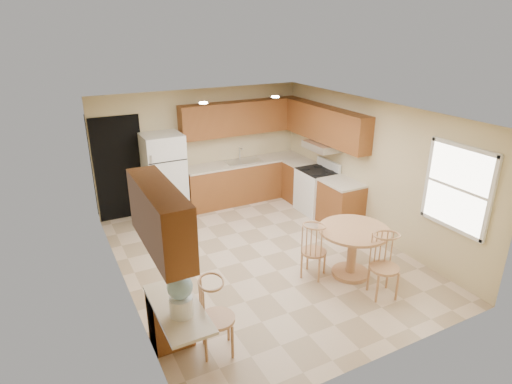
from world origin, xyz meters
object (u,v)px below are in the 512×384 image
refrigerator (165,176)px  stove (317,190)px  chair_table_a (317,247)px  chair_table_b (390,263)px  water_crock (180,294)px  dining_table (353,245)px  chair_desk (220,314)px

refrigerator → stove: refrigerator is taller
chair_table_a → chair_table_b: size_ratio=0.94×
chair_table_b → refrigerator: bearing=-47.4°
chair_table_a → chair_table_b: 1.09m
chair_table_a → water_crock: water_crock is taller
stove → dining_table: stove is taller
chair_table_a → chair_desk: (-1.98, -0.86, 0.05)m
refrigerator → dining_table: bearing=-61.3°
water_crock → chair_table_b: bearing=-0.4°
stove → chair_table_b: (-0.89, -3.05, 0.12)m
dining_table → stove: bearing=67.8°
chair_table_b → water_crock: 3.06m
chair_table_b → water_crock: water_crock is taller
stove → chair_table_b: 3.18m
chair_desk → water_crock: size_ratio=1.72×
chair_table_b → chair_desk: chair_desk is taller
refrigerator → chair_table_a: size_ratio=1.93×
chair_table_b → water_crock: bearing=17.3°
refrigerator → chair_table_a: 3.65m
chair_table_a → chair_table_b: (0.60, -0.91, 0.04)m
stove → chair_desk: stove is taller
chair_table_a → chair_desk: chair_desk is taller
refrigerator → stove: bearing=-23.0°
dining_table → chair_table_b: bearing=-86.1°
stove → dining_table: 2.50m
dining_table → chair_table_b: size_ratio=1.13×
stove → chair_table_a: (-1.49, -2.15, 0.08)m
stove → chair_table_b: size_ratio=1.13×
stove → chair_table_a: 2.62m
dining_table → refrigerator: bearing=118.7°
refrigerator → chair_table_a: bearing=-67.7°
stove → water_crock: size_ratio=1.90×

